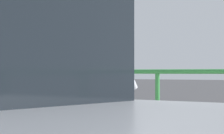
# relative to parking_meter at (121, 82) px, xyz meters

# --- Properties ---
(parking_meter) EXTENTS (0.18, 0.20, 1.41)m
(parking_meter) POSITION_rel_parking_meter_xyz_m (0.00, 0.00, 0.00)
(parking_meter) COLOR slate
(parking_meter) RESTS_ON sidewalk_curb
(pedestrian_at_meter) EXTENTS (0.69, 0.39, 1.71)m
(pedestrian_at_meter) POSITION_rel_parking_meter_xyz_m (-0.46, 0.19, -0.07)
(pedestrian_at_meter) COLOR slate
(pedestrian_at_meter) RESTS_ON sidewalk_curb
(background_railing) EXTENTS (24.06, 0.06, 1.16)m
(background_railing) POSITION_rel_parking_meter_xyz_m (-0.28, 2.59, -0.22)
(background_railing) COLOR #2D7A38
(background_railing) RESTS_ON sidewalk_curb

